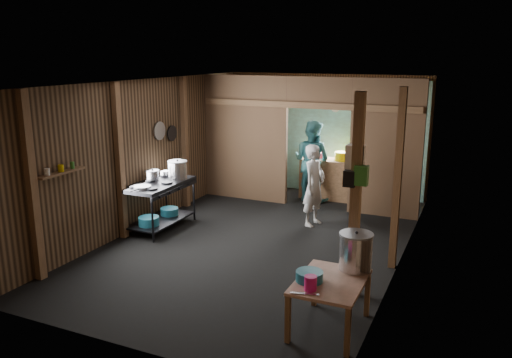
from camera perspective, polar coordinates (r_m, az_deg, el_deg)
The scene contains 43 objects.
floor at distance 8.59m, azimuth 0.55°, elevation -6.84°, with size 4.50×7.00×0.00m, color black.
ceiling at distance 8.05m, azimuth 0.60°, elevation 10.74°, with size 4.50×7.00×0.00m, color black.
wall_back at distance 11.46m, azimuth 7.66°, elevation 5.02°, with size 4.50×0.00×2.60m, color brown.
wall_front at distance 5.33m, azimuth -14.84°, elevation -5.68°, with size 4.50×0.00×2.60m, color brown.
wall_left at distance 9.34m, azimuth -12.18°, elevation 2.82°, with size 0.00×7.00×2.60m, color brown.
wall_right at distance 7.63m, azimuth 16.24°, elevation 0.12°, with size 0.00×7.00×2.60m, color brown.
partition_left at distance 10.73m, azimuth -1.18°, elevation 4.54°, with size 1.85×0.10×2.60m, color brown.
partition_right at distance 9.86m, azimuth 14.25°, elevation 3.28°, with size 1.35×0.10×2.60m, color brown.
partition_header at distance 10.04m, azimuth 7.05°, elevation 9.54°, with size 1.30×0.10×0.60m, color brown.
turquoise_panel at distance 11.41m, azimuth 7.56°, elevation 4.73°, with size 4.40×0.06×2.50m, color #76C6C2.
back_counter at distance 11.03m, azimuth 8.17°, elevation 0.02°, with size 1.20×0.50×0.85m, color #916342.
wall_clock at distance 11.22m, azimuth 8.84°, elevation 7.88°, with size 0.20×0.20×0.03m, color beige.
post_left_a at distance 7.41m, azimuth -23.65°, elevation -0.89°, with size 0.10×0.12×2.60m, color #916342.
post_left_b at distance 8.68m, azimuth -14.92°, elevation 1.84°, with size 0.10×0.12×2.60m, color #916342.
post_left_c at distance 10.28m, azimuth -7.91°, elevation 3.99°, with size 0.10×0.12×2.60m, color #916342.
post_right at distance 7.44m, azimuth 15.48°, elevation -0.16°, with size 0.10×0.12×2.60m, color #916342.
post_free at distance 6.45m, azimuth 11.03°, elevation -2.03°, with size 0.12×0.12×2.60m, color #916342.
cross_beam at distance 10.09m, azimuth 5.55°, elevation 8.18°, with size 4.40×0.12×0.12m, color #916342.
pan_lid_big at distance 9.58m, azimuth -10.68°, elevation 5.29°, with size 0.34×0.34×0.03m, color gray.
pan_lid_small at distance 9.92m, azimuth -9.34°, elevation 5.05°, with size 0.30×0.30×0.03m, color black.
wall_shelf at distance 7.70m, azimuth -20.85°, elevation 0.65°, with size 0.14×0.80×0.03m, color #916342.
jar_white at distance 7.52m, azimuth -22.23°, elevation 0.74°, with size 0.07×0.07×0.10m, color beige.
jar_yellow at distance 7.69m, azimuth -20.89°, elevation 1.13°, with size 0.08×0.08×0.10m, color #C3A000.
jar_green at distance 7.84m, azimuth -19.77°, elevation 1.46°, with size 0.06×0.06×0.10m, color #2C7125.
bag_white at distance 6.43m, azimuth 10.96°, elevation 2.32°, with size 0.22×0.15×0.32m, color beige.
bag_green at distance 6.31m, azimuth 11.64°, elevation 0.39°, with size 0.16×0.12×0.24m, color #2C7125.
bag_black at distance 6.33m, azimuth 10.35°, elevation 0.03°, with size 0.14×0.10×0.20m, color black.
gas_range at distance 9.21m, azimuth -10.65°, elevation -2.91°, with size 0.73×1.42×0.84m, color black, non-canonical shape.
prep_table at distance 5.97m, azimuth 8.19°, elevation -13.67°, with size 0.72×0.99×0.59m, color tan, non-canonical shape.
stove_pot_large at distance 9.25m, azimuth -8.70°, elevation 0.95°, with size 0.35×0.35×0.35m, color #BCBCC0, non-canonical shape.
stove_pot_med at distance 9.23m, azimuth -11.42°, elevation 0.33°, with size 0.24×0.24×0.21m, color #BCBCC0, non-canonical shape.
stove_saucepan at distance 9.52m, azimuth -10.13°, elevation 0.60°, with size 0.16×0.16×0.10m, color #BCBCC0.
frying_pan at distance 8.73m, azimuth -12.51°, elevation -0.91°, with size 0.29×0.51×0.07m, color gray, non-canonical shape.
blue_tub_front at distance 9.00m, azimuth -11.84°, elevation -4.59°, with size 0.36×0.36×0.15m, color #1D667B.
blue_tub_back at distance 9.49m, azimuth -9.62°, elevation -3.58°, with size 0.32×0.32×0.13m, color #1D667B.
stock_pot at distance 6.09m, azimuth 11.03°, elevation -8.01°, with size 0.39×0.39×0.46m, color #BCBCC0, non-canonical shape.
wash_basin at distance 5.78m, azimuth 5.96°, elevation -10.70°, with size 0.30×0.30×0.11m, color #1D667B.
pink_bucket at distance 5.56m, azimuth 6.09°, elevation -11.46°, with size 0.13×0.13×0.16m, color #CF146C.
knife at distance 5.50m, azimuth 5.45°, elevation -12.59°, with size 0.30×0.04×0.01m, color #BCBCC0.
yellow_tub at distance 10.86m, azimuth 9.58°, elevation 2.52°, with size 0.32×0.32×0.18m, color #C3A000.
red_cup at distance 10.98m, azimuth 7.35°, elevation 2.59°, with size 0.11×0.11×0.13m, color #A81E24.
cook at distance 9.21m, azimuth 6.48°, elevation -0.71°, with size 0.54×0.35×1.47m, color silver.
worker_back at distance 10.76m, azimuth 6.21°, elevation 2.03°, with size 0.82×0.64×1.70m, color teal.
Camera 1 is at (3.23, -7.36, 3.04)m, focal length 35.95 mm.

